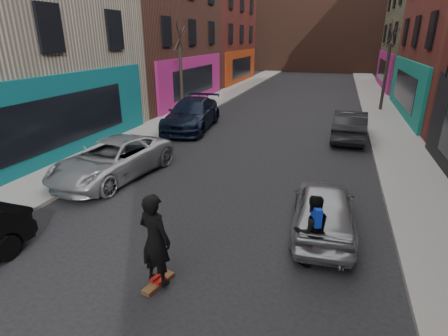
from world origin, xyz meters
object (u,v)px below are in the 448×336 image
Objects in this scene: tree_right_far at (388,59)px; parked_right_far at (323,209)px; skateboarder at (155,240)px; tree_left_far at (181,63)px; parked_left_far at (113,159)px; pedestrian at (312,230)px; parked_left_end at (192,114)px; skateboard at (159,283)px; parked_right_end at (349,125)px.

tree_right_far is 1.74× the size of parked_right_far.
tree_right_far is at bearing -92.55° from skateboarder.
tree_left_far is at bearing -154.18° from tree_right_far.
parked_left_far is 2.96× the size of pedestrian.
tree_left_far is 3.25× the size of skateboarder.
tree_left_far is 1.67× the size of parked_right_far.
tree_left_far is 16.64m from skateboarder.
parked_left_end is (-10.64, -8.61, -2.71)m from tree_right_far.
pedestrian reaches higher than skateboard.
parked_right_end is 11.27m from pedestrian.
parked_left_end is 1.28× the size of parked_right_end.
tree_right_far is 1.20× the size of parked_left_end.
skateboarder is at bearing -76.46° from parked_left_end.
tree_left_far is 8.12× the size of skateboard.
tree_right_far is 3.98× the size of pedestrian.
skateboard is (6.27, -15.24, -3.33)m from tree_left_far.
pedestrian is at bearing -135.69° from skateboarder.
parked_right_end reaches higher than skateboard.
parked_left_end is at bearing 123.21° from skateboard.
parked_left_far is 6.32× the size of skateboard.
pedestrian is at bearing -99.32° from tree_right_far.
parked_left_end is 13.18m from pedestrian.
parked_left_end is 3.32× the size of pedestrian.
parked_left_far is 7.71m from parked_left_end.
tree_left_far reaches higher than skateboarder.
parked_left_far is (-10.53, -16.32, -2.83)m from tree_right_far.
tree_right_far is at bearing 25.82° from tree_left_far.
tree_right_far is at bearing 87.45° from skateboard.
tree_left_far is at bearing 117.86° from parked_left_end.
pedestrian is at bearing 79.29° from parked_right_far.
parked_right_far reaches higher than skateboard.
tree_left_far is 10.83m from parked_left_far.
pedestrian is at bearing -61.76° from parked_left_end.
skateboarder reaches higher than skateboard.
parked_right_end is 2.22× the size of skateboarder.
parked_right_end is 5.53× the size of skateboard.
skateboard is at bearing 43.15° from parked_right_far.
tree_left_far reaches higher than parked_right_far.
parked_left_end is at bearing -81.34° from pedestrian.
parked_left_far is 7.99m from pedestrian.
parked_left_far is (1.87, -10.32, -2.68)m from tree_left_far.
pedestrian is (9.20, -13.49, -2.52)m from tree_left_far.
parked_left_far is at bearing -15.49° from parked_right_far.
parked_left_far is at bearing -122.83° from tree_right_far.
parked_right_far is 1.59m from pedestrian.
tree_right_far reaches higher than parked_right_far.
skateboard is (4.51, -12.62, -0.77)m from parked_left_end.
tree_right_far is 22.38m from skateboard.
parked_left_far is at bearing -49.08° from pedestrian.
parked_left_end reaches higher than parked_left_far.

